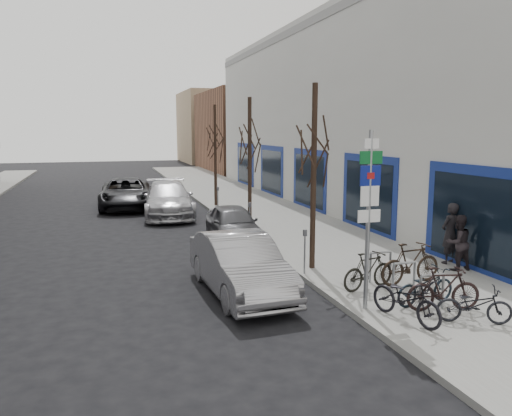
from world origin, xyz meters
TOP-DOWN VIEW (x-y plane):
  - ground at (0.00, 0.00)m, footprint 120.00×120.00m
  - sidewalk_east at (4.50, 10.00)m, footprint 5.00×70.00m
  - commercial_building at (17.00, 16.00)m, footprint 20.00×32.00m
  - brick_building_far at (13.00, 40.00)m, footprint 12.00×14.00m
  - tan_building_far at (13.50, 55.00)m, footprint 13.00×12.00m
  - highway_sign_pole at (2.40, -0.01)m, footprint 0.55×0.10m
  - bike_rack at (3.80, 0.60)m, footprint 0.66×2.26m
  - tree_near at (2.60, 3.50)m, footprint 1.80×1.80m
  - tree_mid at (2.60, 10.00)m, footprint 1.80×1.80m
  - tree_far at (2.60, 16.50)m, footprint 1.80×1.80m
  - meter_front at (2.15, 3.00)m, footprint 0.10×0.08m
  - meter_mid at (2.15, 8.50)m, footprint 0.10×0.08m
  - meter_back at (2.15, 14.00)m, footprint 0.10×0.08m
  - bike_near_left at (2.85, -0.92)m, footprint 1.03×1.93m
  - bike_near_right at (3.98, -0.67)m, footprint 1.79×0.87m
  - bike_mid_curb at (3.87, -0.17)m, footprint 1.70×0.71m
  - bike_mid_inner at (3.16, 1.20)m, footprint 1.72×0.86m
  - bike_far_curb at (4.14, -1.47)m, footprint 1.58×1.10m
  - bike_far_inner at (4.44, 1.27)m, footprint 1.93×0.75m
  - parked_car_front at (0.05, 2.28)m, footprint 1.86×4.73m
  - parked_car_mid at (1.40, 8.16)m, footprint 1.76×4.13m
  - parked_car_back at (-0.20, 14.63)m, footprint 2.77×5.90m
  - lane_car at (-2.06, 17.87)m, footprint 3.01×5.91m
  - pedestrian_near at (6.80, 2.73)m, footprint 0.78×0.63m
  - pedestrian_far at (6.53, 2.02)m, footprint 0.61×0.42m

SIDE VIEW (x-z plane):
  - ground at x=0.00m, z-range 0.00..0.00m
  - sidewalk_east at x=4.50m, z-range 0.00..0.15m
  - bike_far_curb at x=4.14m, z-range 0.15..1.08m
  - bike_mid_inner at x=3.16m, z-range 0.15..1.15m
  - bike_mid_curb at x=3.87m, z-range 0.15..1.15m
  - bike_rack at x=3.80m, z-range 0.24..1.07m
  - bike_near_right at x=3.98m, z-range 0.15..1.20m
  - parked_car_mid at x=1.40m, z-range 0.00..1.39m
  - bike_near_left at x=2.85m, z-range 0.15..1.28m
  - bike_far_inner at x=4.44m, z-range 0.15..1.30m
  - parked_car_front at x=0.05m, z-range 0.00..1.53m
  - lane_car at x=-2.06m, z-range 0.00..1.60m
  - parked_car_back at x=-0.20m, z-range 0.00..1.67m
  - meter_front at x=2.15m, z-range 0.28..1.55m
  - meter_mid at x=2.15m, z-range 0.28..1.55m
  - meter_back at x=2.15m, z-range 0.28..1.55m
  - pedestrian_far at x=6.53m, z-range 0.15..1.80m
  - pedestrian_near at x=6.80m, z-range 0.15..2.01m
  - highway_sign_pole at x=2.40m, z-range 0.36..4.56m
  - brick_building_far at x=13.00m, z-range 0.00..8.00m
  - tree_near at x=2.60m, z-range 1.35..6.85m
  - tree_mid at x=2.60m, z-range 1.35..6.85m
  - tree_far at x=2.60m, z-range 1.35..6.85m
  - tan_building_far at x=13.50m, z-range 0.00..9.00m
  - commercial_building at x=17.00m, z-range 0.00..10.00m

